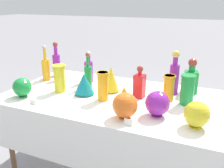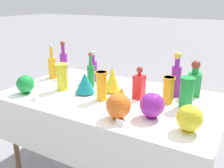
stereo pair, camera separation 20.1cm
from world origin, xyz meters
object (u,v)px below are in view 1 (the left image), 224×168
Objects in this scene: slender_vase_3 at (59,72)px; cardboard_box_behind_left at (130,105)px; round_bowl_1 at (197,114)px; slender_vase_4 at (103,85)px; fluted_vase_2 at (111,79)px; square_decanter_0 at (191,78)px; slender_vase_1 at (169,87)px; fluted_vase_1 at (124,95)px; round_bowl_2 at (157,103)px; round_bowl_3 at (125,105)px; tall_bottle_4 at (46,68)px; round_bowl_0 at (22,87)px; tall_bottle_2 at (57,62)px; tall_bottle_3 at (174,76)px; tall_bottle_1 at (88,75)px; fluted_vase_0 at (84,84)px; slender_vase_0 at (59,78)px; slender_vase_2 at (187,89)px; tall_bottle_0 at (89,70)px; square_decanter_1 at (139,84)px.

cardboard_box_behind_left is at bearing 67.79° from slender_vase_3.
slender_vase_4 is at bearing 166.89° from round_bowl_1.
fluted_vase_2 is at bearing -8.40° from slender_vase_3.
square_decanter_0 is 1.42× the size of slender_vase_1.
square_decanter_0 reaches higher than fluted_vase_1.
round_bowl_2 is at bearing -104.42° from square_decanter_0.
fluted_vase_2 reaches higher than round_bowl_3.
tall_bottle_4 is 2.17× the size of round_bowl_0.
slender_vase_4 is (0.72, -0.41, -0.02)m from tall_bottle_2.
fluted_vase_1 is (-0.29, -0.38, -0.08)m from tall_bottle_3.
slender_vase_1 is 0.46m from round_bowl_3.
round_bowl_3 is at bearing -25.12° from tall_bottle_4.
tall_bottle_3 is (1.19, -0.05, 0.02)m from tall_bottle_2.
tall_bottle_4 reaches higher than round_bowl_1.
round_bowl_0 is 1.34m from round_bowl_1.
slender_vase_4 is at bearing -24.87° from slender_vase_3.
tall_bottle_4 is (-1.20, -0.12, -0.04)m from tall_bottle_3.
tall_bottle_3 reaches higher than square_decanter_0.
tall_bottle_4 reaches higher than tall_bottle_1.
tall_bottle_3 is 2.04× the size of fluted_vase_0.
cardboard_box_behind_left is at bearing 116.38° from round_bowl_2.
slender_vase_0 is 0.32m from slender_vase_3.
round_bowl_1 is 0.45m from round_bowl_3.
slender_vase_2 is (0.85, -0.03, 0.01)m from tall_bottle_1.
tall_bottle_0 is 0.42m from tall_bottle_4.
slender_vase_4 is (0.42, -0.03, -0.00)m from slender_vase_0.
tall_bottle_4 is at bearing -174.46° from tall_bottle_3.
square_decanter_1 is 0.39m from round_bowl_3.
fluted_vase_2 is 1.27m from cardboard_box_behind_left.
slender_vase_2 reaches higher than round_bowl_0.
fluted_vase_1 is at bearing -72.46° from cardboard_box_behind_left.
fluted_vase_1 is 0.91× the size of round_bowl_0.
tall_bottle_2 is 1.21m from cardboard_box_behind_left.
slender_vase_2 is at bearing -9.74° from tall_bottle_2.
fluted_vase_2 is at bearing 153.63° from round_bowl_1.
round_bowl_0 is at bearing -147.10° from fluted_vase_2.
square_decanter_0 is at bearing -44.17° from cardboard_box_behind_left.
square_decanter_1 is 0.46× the size of cardboard_box_behind_left.
slender_vase_1 is 1.08m from slender_vase_3.
square_decanter_1 is 1.56× the size of round_bowl_1.
tall_bottle_0 is 0.60m from square_decanter_1.
round_bowl_3 is (-0.21, -0.58, -0.07)m from tall_bottle_3.
slender_vase_1 is 1.22× the size of round_bowl_1.
tall_bottle_0 is 1.88× the size of round_bowl_0.
tall_bottle_0 is at bearing 179.53° from tall_bottle_3.
square_decanter_0 is 0.51× the size of cardboard_box_behind_left.
fluted_vase_1 is (0.51, -0.38, -0.04)m from tall_bottle_0.
tall_bottle_2 is 2.08× the size of round_bowl_1.
slender_vase_0 is (0.30, -0.38, -0.02)m from tall_bottle_2.
tall_bottle_3 reaches higher than tall_bottle_1.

